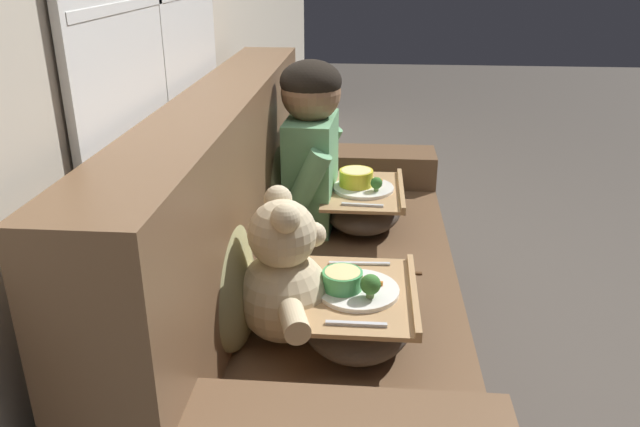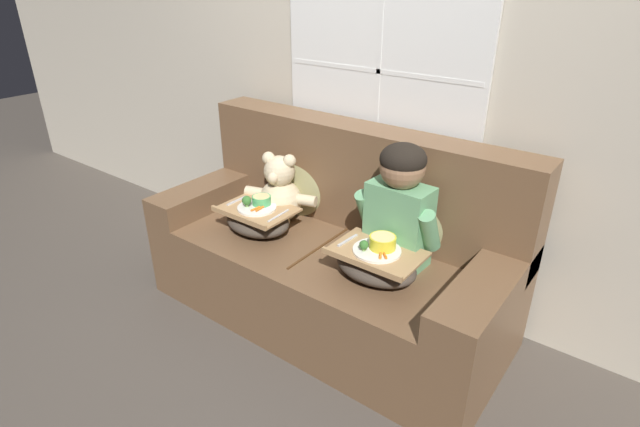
{
  "view_description": "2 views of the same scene",
  "coord_description": "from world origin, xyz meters",
  "px_view_note": "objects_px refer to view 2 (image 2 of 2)",
  "views": [
    {
      "loc": [
        -1.77,
        -0.13,
        1.41
      ],
      "look_at": [
        0.13,
        0.02,
        0.61
      ],
      "focal_mm": 35.0,
      "sensor_mm": 36.0,
      "label": 1
    },
    {
      "loc": [
        1.36,
        -1.85,
        1.78
      ],
      "look_at": [
        -0.01,
        -0.04,
        0.66
      ],
      "focal_mm": 28.0,
      "sensor_mm": 36.0,
      "label": 2
    }
  ],
  "objects_px": {
    "couch": "(333,254)",
    "lap_tray_teddy": "(258,219)",
    "throw_pillow_behind_child": "(413,215)",
    "child_figure": "(400,200)",
    "throw_pillow_behind_teddy": "(297,181)",
    "lap_tray_child": "(376,263)",
    "teddy_bear": "(280,193)"
  },
  "relations": [
    {
      "from": "couch",
      "to": "child_figure",
      "type": "bearing_deg",
      "value": 0.66
    },
    {
      "from": "lap_tray_teddy",
      "to": "lap_tray_child",
      "type": "bearing_deg",
      "value": 0.02
    },
    {
      "from": "throw_pillow_behind_child",
      "to": "lap_tray_child",
      "type": "distance_m",
      "value": 0.36
    },
    {
      "from": "couch",
      "to": "child_figure",
      "type": "relative_size",
      "value": 3.2
    },
    {
      "from": "child_figure",
      "to": "lap_tray_teddy",
      "type": "distance_m",
      "value": 0.82
    },
    {
      "from": "lap_tray_child",
      "to": "lap_tray_teddy",
      "type": "distance_m",
      "value": 0.76
    },
    {
      "from": "couch",
      "to": "child_figure",
      "type": "height_order",
      "value": "child_figure"
    },
    {
      "from": "couch",
      "to": "child_figure",
      "type": "distance_m",
      "value": 0.57
    },
    {
      "from": "teddy_bear",
      "to": "lap_tray_child",
      "type": "bearing_deg",
      "value": -13.86
    },
    {
      "from": "throw_pillow_behind_teddy",
      "to": "child_figure",
      "type": "distance_m",
      "value": 0.78
    },
    {
      "from": "couch",
      "to": "lap_tray_teddy",
      "type": "xyz_separation_m",
      "value": [
        -0.38,
        -0.19,
        0.18
      ]
    },
    {
      "from": "lap_tray_child",
      "to": "child_figure",
      "type": "bearing_deg",
      "value": 90.14
    },
    {
      "from": "child_figure",
      "to": "couch",
      "type": "bearing_deg",
      "value": -179.34
    },
    {
      "from": "lap_tray_child",
      "to": "couch",
      "type": "bearing_deg",
      "value": 153.81
    },
    {
      "from": "teddy_bear",
      "to": "lap_tray_child",
      "type": "xyz_separation_m",
      "value": [
        0.75,
        -0.19,
        -0.09
      ]
    },
    {
      "from": "couch",
      "to": "teddy_bear",
      "type": "bearing_deg",
      "value": 179.99
    },
    {
      "from": "throw_pillow_behind_teddy",
      "to": "lap_tray_child",
      "type": "xyz_separation_m",
      "value": [
        0.75,
        -0.35,
        -0.11
      ]
    },
    {
      "from": "teddy_bear",
      "to": "lap_tray_teddy",
      "type": "bearing_deg",
      "value": -90.61
    },
    {
      "from": "throw_pillow_behind_teddy",
      "to": "lap_tray_child",
      "type": "height_order",
      "value": "throw_pillow_behind_teddy"
    },
    {
      "from": "couch",
      "to": "teddy_bear",
      "type": "xyz_separation_m",
      "value": [
        -0.38,
        0.0,
        0.27
      ]
    },
    {
      "from": "couch",
      "to": "lap_tray_child",
      "type": "bearing_deg",
      "value": -26.19
    },
    {
      "from": "child_figure",
      "to": "lap_tray_teddy",
      "type": "bearing_deg",
      "value": -165.85
    },
    {
      "from": "throw_pillow_behind_child",
      "to": "child_figure",
      "type": "height_order",
      "value": "child_figure"
    },
    {
      "from": "lap_tray_teddy",
      "to": "couch",
      "type": "bearing_deg",
      "value": 26.22
    },
    {
      "from": "throw_pillow_behind_child",
      "to": "throw_pillow_behind_teddy",
      "type": "height_order",
      "value": "throw_pillow_behind_teddy"
    },
    {
      "from": "couch",
      "to": "throw_pillow_behind_child",
      "type": "height_order",
      "value": "couch"
    },
    {
      "from": "couch",
      "to": "lap_tray_teddy",
      "type": "bearing_deg",
      "value": -153.78
    },
    {
      "from": "lap_tray_child",
      "to": "lap_tray_teddy",
      "type": "relative_size",
      "value": 1.05
    },
    {
      "from": "throw_pillow_behind_teddy",
      "to": "teddy_bear",
      "type": "bearing_deg",
      "value": -89.44
    },
    {
      "from": "couch",
      "to": "teddy_bear",
      "type": "relative_size",
      "value": 4.51
    },
    {
      "from": "child_figure",
      "to": "lap_tray_teddy",
      "type": "height_order",
      "value": "child_figure"
    },
    {
      "from": "throw_pillow_behind_teddy",
      "to": "child_figure",
      "type": "xyz_separation_m",
      "value": [
        0.75,
        -0.16,
        0.14
      ]
    }
  ]
}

